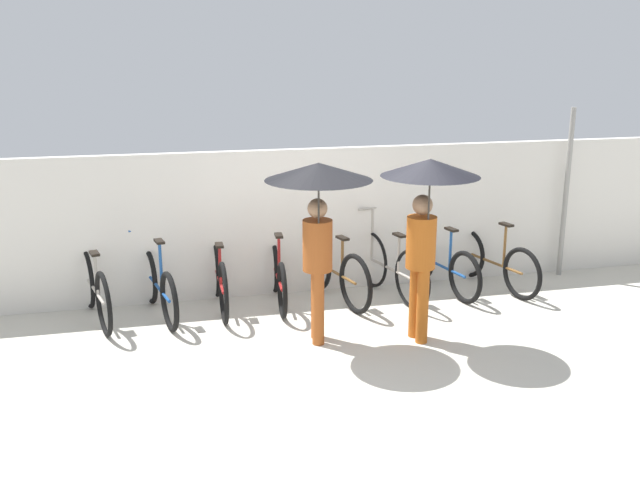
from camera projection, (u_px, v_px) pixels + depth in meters
The scene contains 13 objects.
ground_plane at pixel (344, 358), 7.44m from camera, with size 30.00×30.00×0.00m, color beige.
back_wall at pixel (299, 221), 9.24m from camera, with size 13.11×0.12×1.89m.
parked_bicycle_0 at pixel (95, 289), 8.35m from camera, with size 0.57×1.72×1.00m.
parked_bicycle_1 at pixel (159, 287), 8.50m from camera, with size 0.53×1.69×0.99m.
parked_bicycle_2 at pixel (219, 279), 8.74m from camera, with size 0.44×1.71×1.10m.
parked_bicycle_3 at pixel (278, 276), 8.91m from camera, with size 0.44×1.63×1.07m.
parked_bicycle_4 at pixel (335, 271), 9.02m from camera, with size 0.58×1.72×1.07m.
parked_bicycle_5 at pixel (391, 267), 9.15m from camera, with size 0.54×1.68×1.10m.
parked_bicycle_6 at pixel (441, 265), 9.40m from camera, with size 0.51×1.70×1.09m.
parked_bicycle_7 at pixel (493, 262), 9.52m from camera, with size 0.58×1.73×1.02m.
pedestrian_leading at pixel (318, 199), 7.35m from camera, with size 1.11×1.11×2.00m.
pedestrian_center at pixel (427, 199), 7.40m from camera, with size 1.03×1.03×2.03m.
awning_pole at pixel (566, 193), 9.84m from camera, with size 0.07×0.07×2.36m.
Camera 1 is at (-1.87, -6.60, 3.14)m, focal length 40.00 mm.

